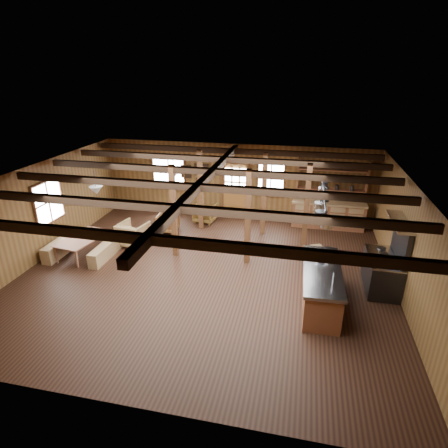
{
  "coord_description": "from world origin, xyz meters",
  "views": [
    {
      "loc": [
        2.42,
        -8.7,
        5.28
      ],
      "look_at": [
        0.41,
        0.55,
        1.34
      ],
      "focal_mm": 30.0,
      "sensor_mm": 36.0,
      "label": 1
    }
  ],
  "objects_px": {
    "dining_table": "(85,246)",
    "armchair_b": "(205,213)",
    "commercial_range": "(385,267)",
    "armchair_c": "(133,234)",
    "kitchen_island": "(321,286)",
    "armchair_a": "(168,223)"
  },
  "relations": [
    {
      "from": "armchair_a",
      "to": "armchair_c",
      "type": "height_order",
      "value": "armchair_c"
    },
    {
      "from": "armchair_c",
      "to": "armchair_a",
      "type": "bearing_deg",
      "value": -107.84
    },
    {
      "from": "dining_table",
      "to": "armchair_b",
      "type": "height_order",
      "value": "armchair_b"
    },
    {
      "from": "armchair_c",
      "to": "commercial_range",
      "type": "bearing_deg",
      "value": -177.89
    },
    {
      "from": "kitchen_island",
      "to": "commercial_range",
      "type": "height_order",
      "value": "commercial_range"
    },
    {
      "from": "commercial_range",
      "to": "armchair_a",
      "type": "bearing_deg",
      "value": 160.83
    },
    {
      "from": "dining_table",
      "to": "armchair_c",
      "type": "relative_size",
      "value": 1.91
    },
    {
      "from": "armchair_c",
      "to": "dining_table",
      "type": "bearing_deg",
      "value": 50.09
    },
    {
      "from": "dining_table",
      "to": "armchair_a",
      "type": "relative_size",
      "value": 2.33
    },
    {
      "from": "dining_table",
      "to": "armchair_b",
      "type": "distance_m",
      "value": 4.46
    },
    {
      "from": "dining_table",
      "to": "armchair_b",
      "type": "relative_size",
      "value": 2.17
    },
    {
      "from": "kitchen_island",
      "to": "armchair_b",
      "type": "distance_m",
      "value": 6.08
    },
    {
      "from": "kitchen_island",
      "to": "armchair_a",
      "type": "bearing_deg",
      "value": 145.26
    },
    {
      "from": "kitchen_island",
      "to": "armchair_c",
      "type": "height_order",
      "value": "kitchen_island"
    },
    {
      "from": "kitchen_island",
      "to": "armchair_b",
      "type": "relative_size",
      "value": 3.36
    },
    {
      "from": "armchair_b",
      "to": "armchair_a",
      "type": "bearing_deg",
      "value": 55.17
    },
    {
      "from": "commercial_range",
      "to": "armchair_c",
      "type": "distance_m",
      "value": 7.47
    },
    {
      "from": "dining_table",
      "to": "commercial_range",
      "type": "bearing_deg",
      "value": -81.57
    },
    {
      "from": "kitchen_island",
      "to": "dining_table",
      "type": "distance_m",
      "value": 7.04
    },
    {
      "from": "armchair_b",
      "to": "armchair_c",
      "type": "distance_m",
      "value": 2.99
    },
    {
      "from": "kitchen_island",
      "to": "armchair_a",
      "type": "xyz_separation_m",
      "value": [
        -5.11,
        3.38,
        -0.16
      ]
    },
    {
      "from": "dining_table",
      "to": "armchair_c",
      "type": "height_order",
      "value": "armchair_c"
    }
  ]
}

